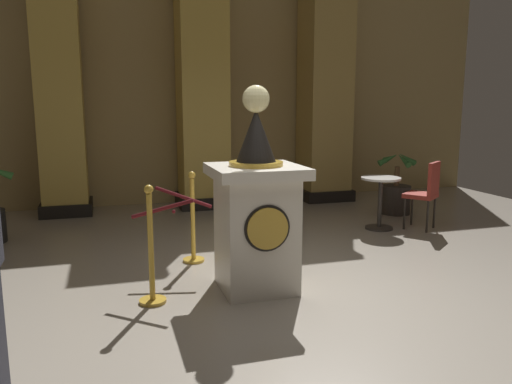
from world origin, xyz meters
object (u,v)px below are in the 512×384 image
object	(u,v)px
pedestal_clock	(256,213)
cafe_chair_red	(426,189)
stanchion_far	(151,262)
potted_palm_right	(396,194)
cafe_table	(380,196)
stanchion_near	(193,231)

from	to	relation	value
pedestal_clock	cafe_chair_red	distance (m)	3.30
pedestal_clock	stanchion_far	world-z (taller)	pedestal_clock
stanchion_far	potted_palm_right	world-z (taller)	stanchion_far
cafe_table	stanchion_far	bearing A→B (deg)	-151.84
stanchion_far	potted_palm_right	xyz separation A→B (m)	(4.10, 2.59, -0.06)
pedestal_clock	stanchion_near	size ratio (longest dim) A/B	1.88
potted_palm_right	stanchion_near	bearing A→B (deg)	-156.75
stanchion_near	stanchion_far	distance (m)	1.20
pedestal_clock	stanchion_far	xyz separation A→B (m)	(-0.98, -0.07, -0.36)
pedestal_clock	potted_palm_right	world-z (taller)	pedestal_clock
stanchion_far	potted_palm_right	bearing A→B (deg)	32.30
pedestal_clock	cafe_chair_red	bearing A→B (deg)	27.03
pedestal_clock	stanchion_near	bearing A→B (deg)	113.46
potted_palm_right	cafe_chair_red	size ratio (longest dim) A/B	1.06
pedestal_clock	potted_palm_right	bearing A→B (deg)	38.97
stanchion_near	potted_palm_right	distance (m)	3.86
stanchion_far	cafe_chair_red	size ratio (longest dim) A/B	1.11
cafe_table	cafe_chair_red	world-z (taller)	cafe_chair_red
pedestal_clock	potted_palm_right	size ratio (longest dim) A/B	1.89
stanchion_near	cafe_table	distance (m)	2.86
pedestal_clock	stanchion_near	distance (m)	1.15
pedestal_clock	stanchion_far	distance (m)	1.05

